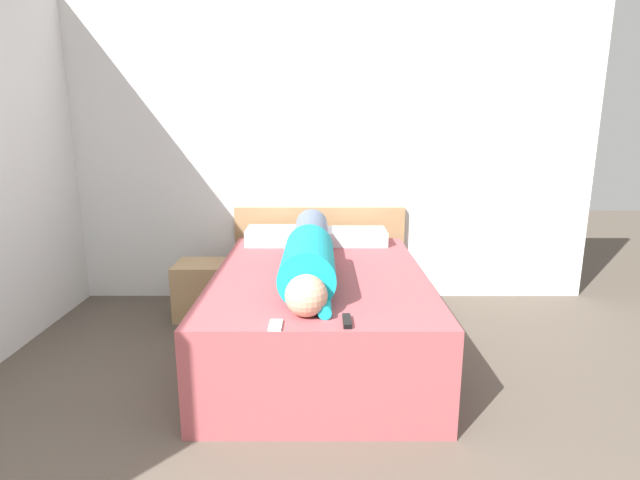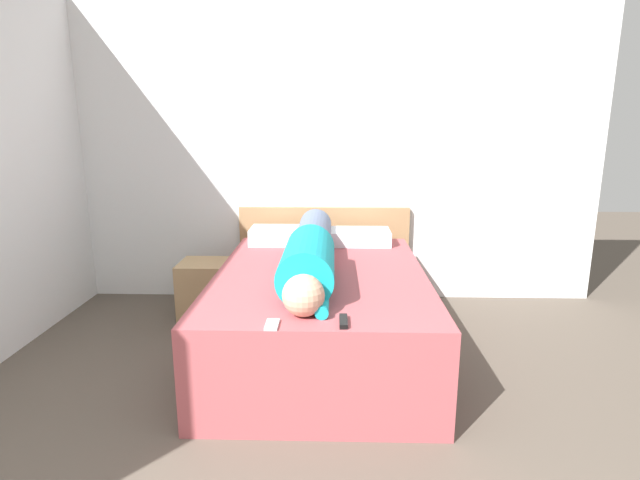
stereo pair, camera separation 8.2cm
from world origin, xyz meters
The scene contains 9 objects.
wall_back centered at (0.00, 3.43, 1.30)m, with size 5.10×0.06×2.60m.
bed centered at (0.17, 2.23, 0.29)m, with size 1.38×1.97×0.59m.
headboard centered at (0.17, 3.36, 0.42)m, with size 1.50×0.04×0.83m.
nightstand centered at (-0.78, 2.92, 0.23)m, with size 0.43×0.38×0.45m.
person_lying centered at (0.10, 2.20, 0.73)m, with size 0.31×1.83×0.31m.
pillow_near_headboard centered at (-0.16, 3.03, 0.65)m, with size 0.54×0.32×0.13m.
pillow_second centered at (0.45, 3.03, 0.65)m, with size 0.51×0.32×0.12m.
tv_remote centered at (0.30, 1.35, 0.60)m, with size 0.04×0.15×0.02m.
cell_phone centered at (-0.05, 1.31, 0.59)m, with size 0.06×0.13×0.01m.
Camera 2 is at (0.25, -0.95, 1.55)m, focal length 28.00 mm.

